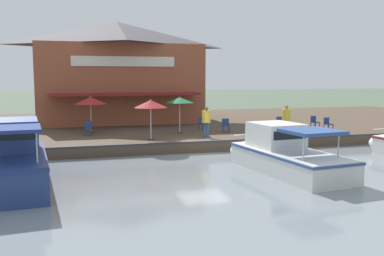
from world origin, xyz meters
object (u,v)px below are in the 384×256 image
cafe_chair_under_first_umbrella (226,125)px  cafe_chair_mid_patio (280,122)px  patio_umbrella_back_row (180,100)px  motorboat_far_downstream (280,153)px  person_mid_patio (206,118)px  cafe_chair_far_corner_seat (314,121)px  cafe_chair_facing_river (328,123)px  waterfront_restaurant (118,71)px  cafe_chair_beside_entrance (88,128)px  patio_umbrella_far_corner (91,101)px  cafe_chair_back_row_seat (203,123)px  motorboat_fourth_along (16,160)px  patio_umbrella_mid_patio_right (151,104)px  tree_upstream_bank (82,64)px  mooring_post (248,132)px  person_near_entrance (286,116)px

cafe_chair_under_first_umbrella → cafe_chair_mid_patio: (-0.23, 3.92, 0.00)m
patio_umbrella_back_row → motorboat_far_downstream: size_ratio=0.31×
cafe_chair_mid_patio → person_mid_patio: 6.32m
cafe_chair_far_corner_seat → cafe_chair_facing_river: (1.25, 0.21, 0.00)m
waterfront_restaurant → cafe_chair_under_first_umbrella: bearing=30.9°
cafe_chair_beside_entrance → person_mid_patio: (2.69, 6.54, 0.65)m
patio_umbrella_far_corner → motorboat_far_downstream: 13.27m
person_mid_patio → waterfront_restaurant: bearing=-161.9°
cafe_chair_beside_entrance → cafe_chair_back_row_seat: bearing=96.3°
waterfront_restaurant → motorboat_far_downstream: bearing=15.1°
waterfront_restaurant → cafe_chair_under_first_umbrella: 11.71m
motorboat_far_downstream → motorboat_fourth_along: motorboat_fourth_along is taller
patio_umbrella_mid_patio_right → cafe_chair_far_corner_seat: bearing=101.5°
patio_umbrella_far_corner → motorboat_fourth_along: bearing=-17.4°
waterfront_restaurant → motorboat_far_downstream: (18.42, 4.96, -3.81)m
cafe_chair_under_first_umbrella → cafe_chair_facing_river: (1.10, 6.68, 0.00)m
patio_umbrella_mid_patio_right → cafe_chair_mid_patio: (-2.45, 9.15, -1.53)m
motorboat_far_downstream → waterfront_restaurant: bearing=-164.9°
person_mid_patio → cafe_chair_beside_entrance: bearing=-112.4°
tree_upstream_bank → patio_umbrella_back_row: bearing=24.0°
cafe_chair_under_first_umbrella → mooring_post: mooring_post is taller
cafe_chair_back_row_seat → tree_upstream_bank: size_ratio=0.13×
patio_umbrella_back_row → cafe_chair_back_row_seat: patio_umbrella_back_row is taller
patio_umbrella_back_row → motorboat_fourth_along: bearing=-44.5°
cafe_chair_under_first_umbrella → patio_umbrella_mid_patio_right: bearing=-67.0°
cafe_chair_back_row_seat → cafe_chair_far_corner_seat: size_ratio=1.00×
patio_umbrella_back_row → cafe_chair_beside_entrance: (-0.36, -5.54, -1.57)m
patio_umbrella_mid_patio_right → cafe_chair_facing_river: patio_umbrella_mid_patio_right is taller
cafe_chair_back_row_seat → mooring_post: size_ratio=0.99×
patio_umbrella_mid_patio_right → motorboat_fourth_along: 8.95m
cafe_chair_facing_river → person_near_entrance: 3.89m
waterfront_restaurant → tree_upstream_bank: (-3.04, -2.69, 0.62)m
motorboat_fourth_along → cafe_chair_under_first_umbrella: bearing=126.1°
cafe_chair_back_row_seat → person_near_entrance: (3.78, 4.11, 0.67)m
cafe_chair_beside_entrance → motorboat_fourth_along: 9.57m
patio_umbrella_mid_patio_right → cafe_chair_mid_patio: patio_umbrella_mid_patio_right is taller
waterfront_restaurant → motorboat_far_downstream: 19.45m
patio_umbrella_mid_patio_right → cafe_chair_far_corner_seat: (-2.37, 11.69, -1.53)m
motorboat_far_downstream → mooring_post: bearing=171.9°
cafe_chair_under_first_umbrella → cafe_chair_beside_entrance: bearing=-94.7°
cafe_chair_under_first_umbrella → tree_upstream_bank: (-12.63, -8.43, 4.14)m
patio_umbrella_far_corner → cafe_chair_mid_patio: (1.74, 12.18, -1.54)m
cafe_chair_under_first_umbrella → cafe_chair_facing_river: same height
patio_umbrella_mid_patio_right → cafe_chair_far_corner_seat: 12.03m
cafe_chair_under_first_umbrella → cafe_chair_far_corner_seat: 6.47m
cafe_chair_under_first_umbrella → motorboat_far_downstream: motorboat_far_downstream is taller
cafe_chair_beside_entrance → mooring_post: size_ratio=0.99×
patio_umbrella_mid_patio_right → motorboat_far_downstream: 8.18m
motorboat_far_downstream → person_mid_patio: bearing=-170.3°
patio_umbrella_far_corner → patio_umbrella_back_row: bearing=72.8°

